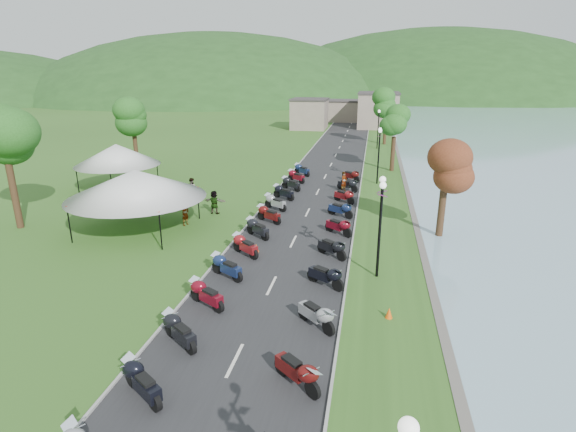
# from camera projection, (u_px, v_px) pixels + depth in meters

# --- Properties ---
(road) EXTENTS (7.00, 120.00, 0.02)m
(road) POSITION_uv_depth(u_px,v_px,m) (325.00, 177.00, 44.15)
(road) COLOR #2A2A2C
(road) RESTS_ON ground
(hills_backdrop) EXTENTS (360.00, 120.00, 76.00)m
(hills_backdrop) POSITION_uv_depth(u_px,v_px,m) (365.00, 95.00, 193.72)
(hills_backdrop) COLOR #285621
(hills_backdrop) RESTS_ON ground
(far_building) EXTENTS (18.00, 16.00, 5.00)m
(far_building) POSITION_uv_depth(u_px,v_px,m) (341.00, 112.00, 85.81)
(far_building) COLOR gray
(far_building) RESTS_ON ground
(moto_row_left) EXTENTS (2.60, 46.63, 1.10)m
(moto_row_left) POSITION_uv_depth(u_px,v_px,m) (236.00, 256.00, 23.76)
(moto_row_left) COLOR #331411
(moto_row_left) RESTS_ON ground
(moto_row_right) EXTENTS (2.60, 39.15, 1.10)m
(moto_row_right) POSITION_uv_depth(u_px,v_px,m) (331.00, 248.00, 24.96)
(moto_row_right) COLOR #331411
(moto_row_right) RESTS_ON ground
(vendor_tent_main) EXTENTS (5.85, 5.85, 4.00)m
(vendor_tent_main) POSITION_uv_depth(u_px,v_px,m) (138.00, 200.00, 28.78)
(vendor_tent_main) COLOR silver
(vendor_tent_main) RESTS_ON ground
(vendor_tent_side) EXTENTS (4.77, 4.77, 4.00)m
(vendor_tent_side) POSITION_uv_depth(u_px,v_px,m) (118.00, 167.00, 38.73)
(vendor_tent_side) COLOR silver
(vendor_tent_side) RESTS_ON ground
(tree_park_left) EXTENTS (3.58, 3.58, 9.96)m
(tree_park_left) POSITION_uv_depth(u_px,v_px,m) (6.00, 153.00, 28.30)
(tree_park_left) COLOR #2E7324
(tree_park_left) RESTS_ON ground
(tree_lakeside) EXTENTS (2.48, 2.48, 6.90)m
(tree_lakeside) POSITION_uv_depth(u_px,v_px,m) (445.00, 182.00, 27.33)
(tree_lakeside) COLOR #2E7324
(tree_lakeside) RESTS_ON ground
(pedestrian_a) EXTENTS (0.61, 0.69, 1.58)m
(pedestrian_a) POSITION_uv_depth(u_px,v_px,m) (186.00, 225.00, 30.30)
(pedestrian_a) COLOR slate
(pedestrian_a) RESTS_ON ground
(pedestrian_b) EXTENTS (0.98, 0.74, 1.80)m
(pedestrian_b) POSITION_uv_depth(u_px,v_px,m) (193.00, 200.00, 36.30)
(pedestrian_b) COLOR slate
(pedestrian_b) RESTS_ON ground
(pedestrian_c) EXTENTS (1.11, 1.03, 1.67)m
(pedestrian_c) POSITION_uv_depth(u_px,v_px,m) (145.00, 198.00, 36.67)
(pedestrian_c) COLOR slate
(pedestrian_c) RESTS_ON ground
(traffic_cone_near) EXTENTS (0.36, 0.36, 0.56)m
(traffic_cone_near) POSITION_uv_depth(u_px,v_px,m) (144.00, 383.00, 14.54)
(traffic_cone_near) COLOR #F2590C
(traffic_cone_near) RESTS_ON ground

